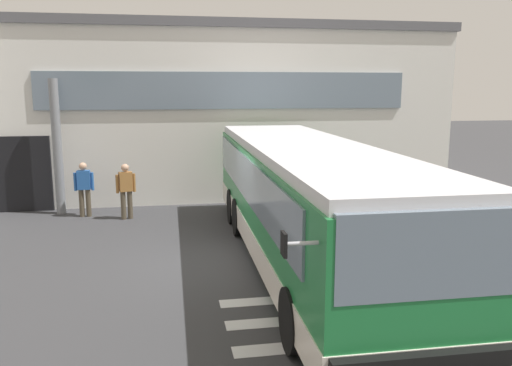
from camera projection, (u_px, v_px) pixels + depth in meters
name	position (u px, v px, depth m)	size (l,w,h in m)	color
ground_plane	(217.00, 262.00, 11.90)	(80.00, 90.00, 0.02)	#353538
bay_paint_stripes	(372.00, 340.00, 8.17)	(4.40, 3.96, 0.01)	silver
terminal_building	(174.00, 107.00, 22.43)	(19.97, 13.80, 6.12)	silver
entry_support_column	(57.00, 147.00, 16.01)	(0.28, 0.28, 4.17)	slate
bus_main_foreground	(306.00, 206.00, 11.52)	(3.16, 11.88, 2.70)	#1E7238
passenger_near_column	(84.00, 185.00, 15.87)	(0.59, 0.38, 1.68)	#4C4233
passenger_by_doorway	(126.00, 189.00, 15.56)	(0.57, 0.32, 1.68)	#4C4233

